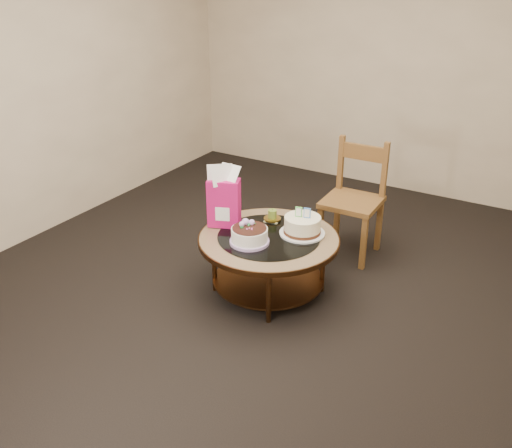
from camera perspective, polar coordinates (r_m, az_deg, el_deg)
The scene contains 8 objects.
ground at distance 4.32m, azimuth 1.23°, elevation -6.64°, with size 5.00×5.00×0.00m, color black.
room_walls at distance 3.73m, azimuth 1.46°, elevation 13.82°, with size 4.52×5.02×2.61m.
coffee_table at distance 4.13m, azimuth 1.28°, elevation -2.20°, with size 1.02×1.02×0.46m.
decorated_cake at distance 3.97m, azimuth -0.67°, elevation -1.21°, with size 0.28×0.28×0.16m.
cream_cake at distance 4.10m, azimuth 4.66°, elevation -0.18°, with size 0.33×0.33×0.21m.
gift_bag at distance 4.17m, azimuth -3.23°, elevation 2.77°, with size 0.26×0.23×0.47m.
pillar_candle at distance 4.31m, azimuth 1.64°, elevation 0.73°, with size 0.13×0.13×0.10m.
dining_chair at distance 4.71m, azimuth 9.75°, elevation 2.48°, with size 0.45×0.45×0.95m.
Camera 1 is at (1.79, -3.17, 2.31)m, focal length 40.00 mm.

